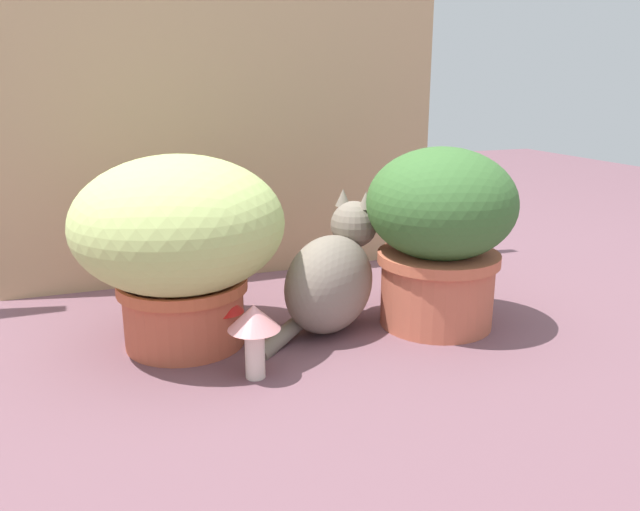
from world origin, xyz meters
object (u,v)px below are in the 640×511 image
Objects in this scene: cat at (333,277)px; mushroom_ornament_pink at (254,325)px; grass_planter at (180,238)px; mushroom_ornament_red at (224,309)px; leafy_planter at (440,230)px.

mushroom_ornament_pink is at bearing -142.11° from cat.
grass_planter is 3.36× the size of mushroom_ornament_red.
grass_planter is at bearing 170.75° from leafy_planter.
grass_planter is at bearing 135.55° from mushroom_ornament_red.
leafy_planter reaches higher than mushroom_ornament_pink.
mushroom_ornament_pink is at bearing -64.76° from grass_planter.
grass_planter reaches higher than mushroom_ornament_pink.
cat is 2.48× the size of mushroom_ornament_pink.
cat reaches higher than mushroom_ornament_pink.
grass_planter is 0.27m from mushroom_ornament_pink.
mushroom_ornament_red is at bearing 101.22° from mushroom_ornament_pink.
cat is at bearing 37.89° from mushroom_ornament_pink.
grass_planter is 1.19× the size of cat.
leafy_planter is (0.57, -0.09, -0.01)m from grass_planter.
mushroom_ornament_red is (0.07, -0.07, -0.14)m from grass_planter.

